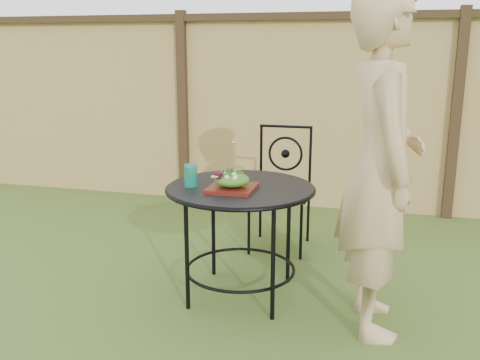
% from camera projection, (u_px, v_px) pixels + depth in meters
% --- Properties ---
extents(ground, '(60.00, 60.00, 0.00)m').
position_uv_depth(ground, '(261.00, 304.00, 3.32)').
color(ground, '#294315').
rests_on(ground, ground).
extents(fence, '(8.00, 0.12, 1.90)m').
position_uv_depth(fence, '(311.00, 111.00, 5.15)').
color(fence, tan).
rests_on(fence, ground).
extents(patio_table, '(0.92, 0.92, 0.72)m').
position_uv_depth(patio_table, '(240.00, 208.00, 3.31)').
color(patio_table, black).
rests_on(patio_table, ground).
extents(patio_chair, '(0.46, 0.46, 0.95)m').
position_uv_depth(patio_chair, '(281.00, 184.00, 4.19)').
color(patio_chair, black).
rests_on(patio_chair, ground).
extents(diner, '(0.57, 0.75, 1.86)m').
position_uv_depth(diner, '(381.00, 166.00, 2.86)').
color(diner, tan).
rests_on(diner, ground).
extents(salad_plate, '(0.27, 0.27, 0.02)m').
position_uv_depth(salad_plate, '(232.00, 188.00, 3.18)').
color(salad_plate, '#44090E').
rests_on(salad_plate, patio_table).
extents(salad, '(0.21, 0.21, 0.08)m').
position_uv_depth(salad, '(232.00, 180.00, 3.17)').
color(salad, '#235614').
rests_on(salad, salad_plate).
extents(fork, '(0.01, 0.01, 0.18)m').
position_uv_depth(fork, '(234.00, 158.00, 3.13)').
color(fork, silver).
rests_on(fork, salad).
extents(drinking_glass, '(0.08, 0.08, 0.14)m').
position_uv_depth(drinking_glass, '(191.00, 175.00, 3.25)').
color(drinking_glass, '#0A7D63').
rests_on(drinking_glass, patio_table).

